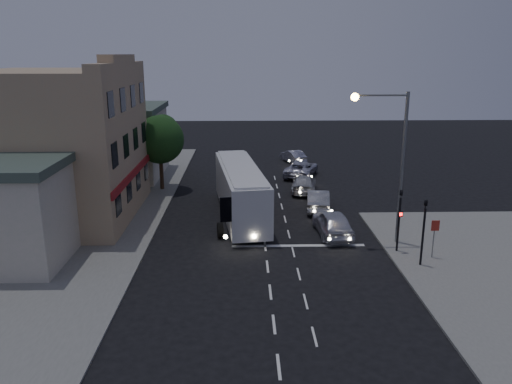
{
  "coord_description": "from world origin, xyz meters",
  "views": [
    {
      "loc": [
        -1.22,
        -26.0,
        11.17
      ],
      "look_at": [
        -0.45,
        6.23,
        2.2
      ],
      "focal_mm": 35.0,
      "sensor_mm": 36.0,
      "label": 1
    }
  ],
  "objects_px": {
    "car_suv": "(333,223)",
    "regulatory_sign": "(434,233)",
    "car_sedan_a": "(318,200)",
    "car_extra": "(293,156)",
    "car_sedan_c": "(301,169)",
    "traffic_signal_side": "(424,224)",
    "street_tree": "(160,137)",
    "car_sedan_b": "(304,184)",
    "streetlight": "(392,151)",
    "tour_bus": "(240,190)",
    "traffic_signal_main": "(400,213)"
  },
  "relations": [
    {
      "from": "car_sedan_a",
      "to": "car_extra",
      "type": "bearing_deg",
      "value": -81.9
    },
    {
      "from": "streetlight",
      "to": "car_sedan_b",
      "type": "bearing_deg",
      "value": 106.83
    },
    {
      "from": "tour_bus",
      "to": "traffic_signal_side",
      "type": "distance_m",
      "value": 13.22
    },
    {
      "from": "car_extra",
      "to": "street_tree",
      "type": "height_order",
      "value": "street_tree"
    },
    {
      "from": "streetlight",
      "to": "street_tree",
      "type": "xyz_separation_m",
      "value": [
        -15.55,
        12.82,
        -1.23
      ]
    },
    {
      "from": "car_sedan_b",
      "to": "regulatory_sign",
      "type": "relative_size",
      "value": 2.16
    },
    {
      "from": "car_suv",
      "to": "car_sedan_a",
      "type": "bearing_deg",
      "value": -92.18
    },
    {
      "from": "car_extra",
      "to": "streetlight",
      "type": "xyz_separation_m",
      "value": [
        3.4,
        -23.58,
        5.07
      ]
    },
    {
      "from": "car_sedan_c",
      "to": "street_tree",
      "type": "bearing_deg",
      "value": 38.99
    },
    {
      "from": "street_tree",
      "to": "tour_bus",
      "type": "bearing_deg",
      "value": -47.8
    },
    {
      "from": "car_sedan_a",
      "to": "street_tree",
      "type": "bearing_deg",
      "value": -18.06
    },
    {
      "from": "car_sedan_b",
      "to": "streetlight",
      "type": "relative_size",
      "value": 0.53
    },
    {
      "from": "traffic_signal_side",
      "to": "streetlight",
      "type": "xyz_separation_m",
      "value": [
        -0.96,
        3.4,
        3.31
      ]
    },
    {
      "from": "traffic_signal_side",
      "to": "street_tree",
      "type": "bearing_deg",
      "value": 135.5
    },
    {
      "from": "tour_bus",
      "to": "car_sedan_b",
      "type": "distance_m",
      "value": 8.45
    },
    {
      "from": "car_sedan_b",
      "to": "car_sedan_c",
      "type": "distance_m",
      "value": 5.42
    },
    {
      "from": "car_suv",
      "to": "street_tree",
      "type": "height_order",
      "value": "street_tree"
    },
    {
      "from": "car_extra",
      "to": "traffic_signal_main",
      "type": "xyz_separation_m",
      "value": [
        3.66,
        -25.0,
        1.76
      ]
    },
    {
      "from": "car_suv",
      "to": "street_tree",
      "type": "xyz_separation_m",
      "value": [
        -12.56,
        11.22,
        3.68
      ]
    },
    {
      "from": "car_sedan_b",
      "to": "car_sedan_c",
      "type": "height_order",
      "value": "car_sedan_c"
    },
    {
      "from": "street_tree",
      "to": "traffic_signal_side",
      "type": "bearing_deg",
      "value": -44.5
    },
    {
      "from": "regulatory_sign",
      "to": "street_tree",
      "type": "distance_m",
      "value": 23.4
    },
    {
      "from": "traffic_signal_side",
      "to": "street_tree",
      "type": "xyz_separation_m",
      "value": [
        -16.51,
        16.22,
        2.08
      ]
    },
    {
      "from": "tour_bus",
      "to": "car_suv",
      "type": "relative_size",
      "value": 2.56
    },
    {
      "from": "car_sedan_a",
      "to": "regulatory_sign",
      "type": "xyz_separation_m",
      "value": [
        5.1,
        -9.4,
        0.85
      ]
    },
    {
      "from": "car_suv",
      "to": "car_sedan_c",
      "type": "relative_size",
      "value": 0.91
    },
    {
      "from": "streetlight",
      "to": "street_tree",
      "type": "distance_m",
      "value": 20.19
    },
    {
      "from": "tour_bus",
      "to": "traffic_signal_main",
      "type": "bearing_deg",
      "value": -44.49
    },
    {
      "from": "traffic_signal_main",
      "to": "street_tree",
      "type": "height_order",
      "value": "street_tree"
    },
    {
      "from": "car_suv",
      "to": "regulatory_sign",
      "type": "relative_size",
      "value": 2.17
    },
    {
      "from": "car_extra",
      "to": "traffic_signal_side",
      "type": "relative_size",
      "value": 0.98
    },
    {
      "from": "car_sedan_a",
      "to": "regulatory_sign",
      "type": "height_order",
      "value": "regulatory_sign"
    },
    {
      "from": "car_suv",
      "to": "traffic_signal_side",
      "type": "relative_size",
      "value": 1.17
    },
    {
      "from": "car_extra",
      "to": "street_tree",
      "type": "bearing_deg",
      "value": 21.65
    },
    {
      "from": "car_suv",
      "to": "traffic_signal_side",
      "type": "height_order",
      "value": "traffic_signal_side"
    },
    {
      "from": "tour_bus",
      "to": "traffic_signal_side",
      "type": "xyz_separation_m",
      "value": [
        9.82,
        -8.85,
        0.43
      ]
    },
    {
      "from": "car_sedan_c",
      "to": "regulatory_sign",
      "type": "height_order",
      "value": "regulatory_sign"
    },
    {
      "from": "car_suv",
      "to": "car_sedan_c",
      "type": "bearing_deg",
      "value": -92.92
    },
    {
      "from": "car_sedan_c",
      "to": "regulatory_sign",
      "type": "relative_size",
      "value": 2.4
    },
    {
      "from": "tour_bus",
      "to": "streetlight",
      "type": "xyz_separation_m",
      "value": [
        8.86,
        -5.45,
        3.75
      ]
    },
    {
      "from": "regulatory_sign",
      "to": "car_suv",
      "type": "bearing_deg",
      "value": 140.78
    },
    {
      "from": "car_suv",
      "to": "streetlight",
      "type": "distance_m",
      "value": 5.97
    },
    {
      "from": "car_sedan_a",
      "to": "traffic_signal_side",
      "type": "relative_size",
      "value": 1.11
    },
    {
      "from": "car_sedan_a",
      "to": "car_extra",
      "type": "xyz_separation_m",
      "value": [
        -0.26,
        16.61,
        -0.08
      ]
    },
    {
      "from": "car_sedan_a",
      "to": "traffic_signal_side",
      "type": "xyz_separation_m",
      "value": [
        4.1,
        -10.37,
        1.67
      ]
    },
    {
      "from": "car_sedan_b",
      "to": "car_extra",
      "type": "height_order",
      "value": "car_sedan_b"
    },
    {
      "from": "car_suv",
      "to": "car_extra",
      "type": "distance_m",
      "value": 21.98
    },
    {
      "from": "tour_bus",
      "to": "traffic_signal_main",
      "type": "height_order",
      "value": "traffic_signal_main"
    },
    {
      "from": "regulatory_sign",
      "to": "car_sedan_a",
      "type": "bearing_deg",
      "value": 118.46
    },
    {
      "from": "car_extra",
      "to": "tour_bus",
      "type": "bearing_deg",
      "value": 53.39
    }
  ]
}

